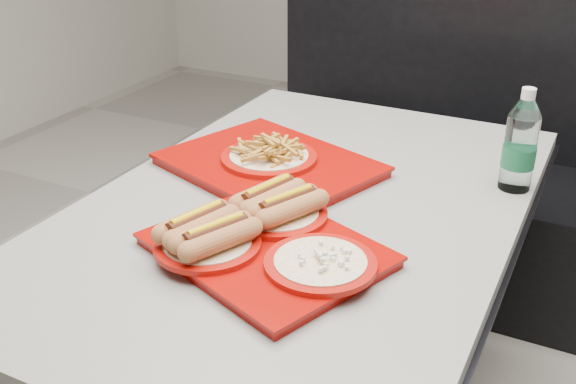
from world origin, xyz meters
The scene contains 5 objects.
diner_table centered at (0.00, 0.00, 0.58)m, with size 0.92×1.42×0.75m.
booth_bench centered at (0.00, 1.09, 0.40)m, with size 1.30×0.57×1.35m.
tray_near centered at (0.02, -0.22, 0.78)m, with size 0.51×0.46×0.09m.
tray_far centered at (-0.15, 0.12, 0.78)m, with size 0.57×0.51×0.09m.
water_bottle centered at (0.40, 0.29, 0.85)m, with size 0.08×0.08×0.24m.
Camera 1 is at (0.57, -1.20, 1.43)m, focal length 42.00 mm.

